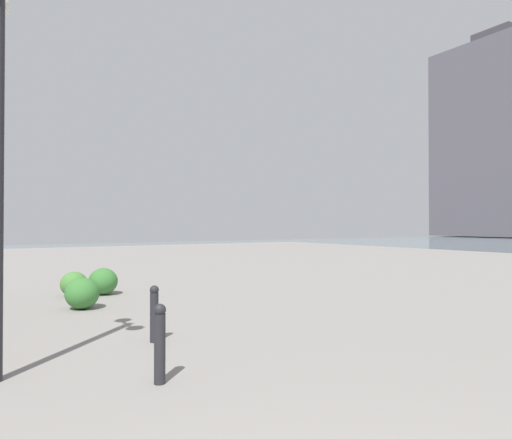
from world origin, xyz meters
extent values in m
cube|color=#5B5660|center=(37.67, -66.19, 14.48)|extent=(16.53, 10.07, 28.96)
cube|color=#403C43|center=(37.67, -66.19, 30.16)|extent=(5.95, 3.62, 2.40)
cylinder|color=#232328|center=(4.13, -0.54, 0.37)|extent=(0.12, 0.12, 0.74)
sphere|color=#232328|center=(4.13, -0.54, 0.78)|extent=(0.13, 0.13, 0.13)
cylinder|color=#232328|center=(5.79, -1.06, 0.35)|extent=(0.12, 0.12, 0.71)
sphere|color=#232328|center=(5.79, -1.06, 0.75)|extent=(0.13, 0.13, 0.13)
ellipsoid|color=#387533|center=(9.02, -0.70, 0.31)|extent=(0.73, 0.66, 0.62)
ellipsoid|color=#387533|center=(10.69, -1.50, 0.32)|extent=(0.75, 0.68, 0.64)
ellipsoid|color=#477F38|center=(10.79, -0.86, 0.29)|extent=(0.68, 0.61, 0.58)
camera|label=1|loc=(-0.44, 1.13, 1.68)|focal=31.43mm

